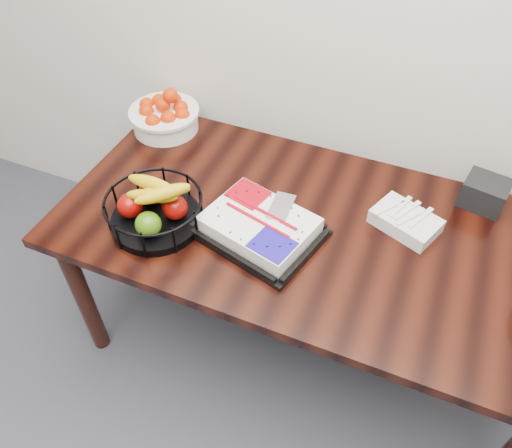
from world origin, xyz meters
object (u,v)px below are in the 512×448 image
at_px(table, 309,242).
at_px(tangerine_bowl, 164,112).
at_px(cake_tray, 259,227).
at_px(napkin_box, 484,193).
at_px(fruit_basket, 154,208).

bearing_deg(table, tangerine_bowl, 157.60).
xyz_separation_m(table, tangerine_bowl, (-0.77, 0.32, 0.17)).
xyz_separation_m(cake_tray, napkin_box, (0.69, 0.46, 0.02)).
distance_m(tangerine_bowl, napkin_box, 1.31).
height_order(tangerine_bowl, fruit_basket, tangerine_bowl).
height_order(table, napkin_box, napkin_box).
distance_m(table, napkin_box, 0.66).
relative_size(table, cake_tray, 3.83).
bearing_deg(cake_tray, table, 35.47).
distance_m(table, tangerine_bowl, 0.84).
bearing_deg(tangerine_bowl, fruit_basket, -63.32).
height_order(table, tangerine_bowl, tangerine_bowl).
distance_m(cake_tray, tangerine_bowl, 0.75).
relative_size(table, napkin_box, 12.04).
bearing_deg(fruit_basket, cake_tray, 14.64).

